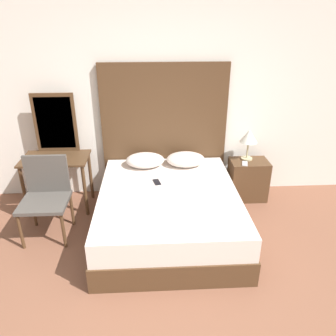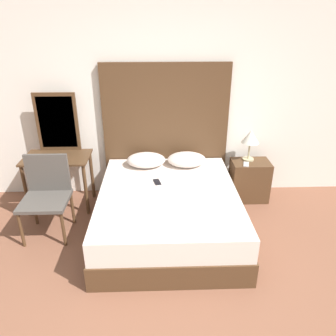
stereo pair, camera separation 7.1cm
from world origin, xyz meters
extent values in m
cube|color=white|center=(0.00, 2.73, 1.35)|extent=(10.00, 0.06, 2.70)
cube|color=#4C331E|center=(0.08, 1.67, 0.14)|extent=(1.60, 1.92, 0.27)
cube|color=silver|center=(0.08, 1.67, 0.40)|extent=(1.57, 1.88, 0.26)
cube|color=#4C331E|center=(0.08, 2.65, 0.92)|extent=(1.68, 0.05, 1.83)
ellipsoid|color=silver|center=(-0.19, 2.38, 0.62)|extent=(0.51, 0.39, 0.17)
ellipsoid|color=silver|center=(0.35, 2.38, 0.62)|extent=(0.51, 0.39, 0.17)
cube|color=black|center=(-0.05, 1.90, 0.54)|extent=(0.10, 0.16, 0.01)
cube|color=#4C331E|center=(1.23, 2.40, 0.28)|extent=(0.51, 0.36, 0.56)
cylinder|color=tan|center=(1.20, 2.47, 0.57)|extent=(0.15, 0.15, 0.02)
cylinder|color=tan|center=(1.20, 2.47, 0.70)|extent=(0.02, 0.02, 0.23)
cone|color=silver|center=(1.20, 2.47, 0.90)|extent=(0.23, 0.23, 0.17)
cube|color=#B7B7BC|center=(1.13, 2.31, 0.57)|extent=(0.11, 0.16, 0.01)
cube|color=#4C331E|center=(-1.33, 2.30, 0.71)|extent=(0.83, 0.52, 0.02)
cylinder|color=#4C331E|center=(-1.70, 2.08, 0.35)|extent=(0.04, 0.04, 0.70)
cylinder|color=#4C331E|center=(-0.95, 2.08, 0.35)|extent=(0.04, 0.04, 0.70)
cylinder|color=#4C331E|center=(-1.70, 2.52, 0.35)|extent=(0.04, 0.04, 0.70)
cylinder|color=#4C331E|center=(-0.95, 2.52, 0.35)|extent=(0.04, 0.04, 0.70)
cube|color=#4C331E|center=(-1.33, 2.53, 1.10)|extent=(0.54, 0.03, 0.77)
cube|color=#B2BCC6|center=(-1.33, 2.52, 1.10)|extent=(0.46, 0.01, 0.67)
cube|color=#4C4742|center=(-1.32, 1.65, 0.45)|extent=(0.52, 0.50, 0.04)
cube|color=#4C4742|center=(-1.32, 1.88, 0.70)|extent=(0.49, 0.04, 0.46)
cylinder|color=#4C331E|center=(-1.55, 1.43, 0.21)|extent=(0.04, 0.04, 0.43)
cylinder|color=#4C331E|center=(-1.09, 1.43, 0.21)|extent=(0.04, 0.04, 0.43)
cylinder|color=#4C331E|center=(-1.55, 1.87, 0.21)|extent=(0.04, 0.04, 0.43)
cylinder|color=#4C331E|center=(-1.09, 1.87, 0.21)|extent=(0.04, 0.04, 0.43)
camera|label=1|loc=(-0.11, -1.59, 2.36)|focal=35.00mm
camera|label=2|loc=(-0.04, -1.59, 2.36)|focal=35.00mm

